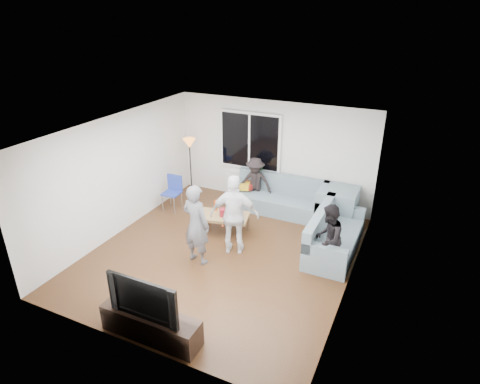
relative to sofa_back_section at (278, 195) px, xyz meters
The scene contains 30 objects.
floor 2.34m from the sofa_back_section, 98.61° to the right, with size 5.00×5.50×0.04m, color #56351C.
ceiling 3.18m from the sofa_back_section, 98.61° to the right, with size 5.00×5.50×0.04m, color white.
wall_back 1.06m from the sofa_back_section, 124.49° to the left, with size 5.00×0.04×2.60m, color silver.
wall_front 5.13m from the sofa_back_section, 93.90° to the right, with size 5.00×0.04×2.60m, color silver.
wall_left 3.76m from the sofa_back_section, 141.60° to the right, with size 0.04×5.50×2.60m, color silver.
wall_right 3.26m from the sofa_back_section, 46.21° to the right, with size 0.04×5.50×2.60m, color silver.
window_frame 1.53m from the sofa_back_section, 156.00° to the left, with size 1.62×0.06×1.47m, color white.
window_glass 1.52m from the sofa_back_section, 158.06° to the left, with size 1.50×0.02×1.35m, color black.
window_mullion 1.51m from the sofa_back_section, 158.59° to the left, with size 0.05×0.03×1.35m, color white.
radiator 1.02m from the sofa_back_section, 158.06° to the left, with size 1.30×0.12×0.62m, color silver.
potted_plant 0.83m from the sofa_back_section, 151.43° to the left, with size 0.21×0.17×0.39m, color #276229.
vase 1.12m from the sofa_back_section, 161.16° to the left, with size 0.15×0.15×0.16m, color silver.
sofa_back_section is the anchor object (origin of this frame).
sofa_right_section 2.07m from the sofa_back_section, 35.78° to the right, with size 0.85×2.00×0.85m, color slate, non-canonical shape.
sofa_corner 1.44m from the sofa_back_section, ahead, with size 0.85×0.85×0.85m, color slate.
cushion_yellow 0.96m from the sofa_back_section, behind, with size 0.38×0.32×0.14m, color gold.
cushion_red 0.86m from the sofa_back_section, behind, with size 0.36×0.30×0.13m, color maroon.
coffee_table 1.65m from the sofa_back_section, 117.37° to the right, with size 1.10×0.60×0.40m, color #9E804C.
pitcher 1.66m from the sofa_back_section, 116.57° to the right, with size 0.17×0.17×0.17m, color maroon.
side_chair 2.60m from the sofa_back_section, 156.84° to the right, with size 0.40×0.40×0.86m, color #24389C, non-canonical shape.
floor_lamp 2.42m from the sofa_back_section, behind, with size 0.32×0.32×1.56m, color orange, non-canonical shape.
player_left 2.82m from the sofa_back_section, 104.06° to the right, with size 0.59×0.39×1.63m, color #4F4F54.
player_right 2.14m from the sofa_back_section, 94.47° to the right, with size 0.98×0.41×1.67m, color silver.
spectator_right 2.56m from the sofa_back_section, 48.86° to the right, with size 0.66×0.51×1.35m, color black.
spectator_back 0.66m from the sofa_back_section, behind, with size 0.82×0.47×1.28m, color black.
tv_console 4.78m from the sofa_back_section, 93.28° to the right, with size 1.60×0.40×0.44m, color #2F1E17.
television 4.79m from the sofa_back_section, 93.28° to the right, with size 1.17×0.15×0.67m, color black.
bottle_c 1.45m from the sofa_back_section, 118.55° to the right, with size 0.07×0.07×0.23m, color #33170B.
bottle_a 1.66m from the sofa_back_section, 127.84° to the right, with size 0.07×0.07×0.24m, color #D4490C.
bottle_e 1.44m from the sofa_back_section, 107.56° to the right, with size 0.07×0.07×0.22m, color black.
Camera 1 is at (3.28, -6.20, 4.55)m, focal length 30.31 mm.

